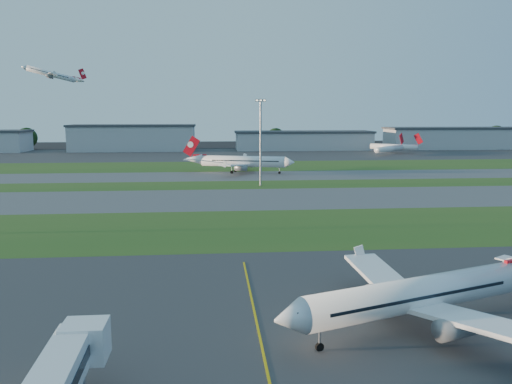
{
  "coord_description": "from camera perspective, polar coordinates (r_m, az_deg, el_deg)",
  "views": [
    {
      "loc": [
        0.64,
        -40.37,
        21.65
      ],
      "look_at": [
        8.71,
        51.88,
        7.0
      ],
      "focal_mm": 35.0,
      "sensor_mm": 36.0,
      "label": 1
    }
  ],
  "objects": [
    {
      "name": "apron_far",
      "position": [
        266.26,
        -5.14,
        4.29
      ],
      "size": [
        400.0,
        80.0,
        0.01
      ],
      "primitive_type": "cube",
      "color": "#333335",
      "rests_on": "ground"
    },
    {
      "name": "ground",
      "position": [
        45.82,
        -5.52,
        -19.26
      ],
      "size": [
        700.0,
        700.0,
        0.0
      ],
      "primitive_type": "plane",
      "color": "black",
      "rests_on": "ground"
    },
    {
      "name": "airliner_parked",
      "position": [
        53.84,
        18.42,
        -11.04
      ],
      "size": [
        31.92,
        26.96,
        10.35
      ],
      "rotation": [
        0.0,
        0.0,
        0.33
      ],
      "color": "white",
      "rests_on": "ground"
    },
    {
      "name": "mini_jet_far",
      "position": [
        287.36,
        15.51,
        5.0
      ],
      "size": [
        24.65,
        17.49,
        9.48
      ],
      "rotation": [
        0.0,
        0.0,
        -0.6
      ],
      "color": "white",
      "rests_on": "ground"
    },
    {
      "name": "tree_far_east",
      "position": [
        362.14,
        25.75,
        5.86
      ],
      "size": [
        12.65,
        12.65,
        13.8
      ],
      "color": "black",
      "rests_on": "ground"
    },
    {
      "name": "light_mast_centre",
      "position": [
        149.22,
        0.53,
        6.36
      ],
      "size": [
        3.2,
        0.7,
        25.8
      ],
      "color": "gray",
      "rests_on": "ground"
    },
    {
      "name": "hangar_west",
      "position": [
        299.21,
        -13.85,
        6.05
      ],
      "size": [
        71.4,
        23.0,
        15.2
      ],
      "color": "gray",
      "rests_on": "ground"
    },
    {
      "name": "mini_jet_near",
      "position": [
        272.0,
        15.03,
        4.81
      ],
      "size": [
        22.45,
        20.39,
        9.48
      ],
      "rotation": [
        0.0,
        0.0,
        0.73
      ],
      "color": "white",
      "rests_on": "ground"
    },
    {
      "name": "grass_strip_b",
      "position": [
        151.92,
        -5.19,
        0.76
      ],
      "size": [
        300.0,
        18.0,
        0.01
      ],
      "primitive_type": "cube",
      "color": "#2A551C",
      "rests_on": "ground"
    },
    {
      "name": "yellow_line",
      "position": [
        46.02,
        1.08,
        -19.08
      ],
      "size": [
        0.25,
        60.0,
        0.02
      ],
      "primitive_type": "cube",
      "color": "gold",
      "rests_on": "ground"
    },
    {
      "name": "grass_strip_c",
      "position": [
        206.51,
        -5.16,
        2.94
      ],
      "size": [
        300.0,
        40.0,
        0.01
      ],
      "primitive_type": "cube",
      "color": "#2A551C",
      "rests_on": "ground"
    },
    {
      "name": "tree_mid_east",
      "position": [
        312.22,
        2.26,
        6.26
      ],
      "size": [
        11.55,
        11.55,
        12.6
      ],
      "color": "black",
      "rests_on": "ground"
    },
    {
      "name": "taxiway_a",
      "position": [
        127.23,
        -5.22,
        -0.84
      ],
      "size": [
        300.0,
        32.0,
        0.01
      ],
      "primitive_type": "cube",
      "color": "#515154",
      "rests_on": "ground"
    },
    {
      "name": "apron_near",
      "position": [
        45.82,
        -5.52,
        -19.25
      ],
      "size": [
        300.0,
        70.0,
        0.01
      ],
      "primitive_type": "cube",
      "color": "#333335",
      "rests_on": "ground"
    },
    {
      "name": "airliner_departing",
      "position": [
        278.15,
        -22.33,
        12.35
      ],
      "size": [
        27.95,
        23.42,
        8.88
      ],
      "rotation": [
        0.0,
        0.0,
        0.24
      ],
      "color": "white"
    },
    {
      "name": "hangar_east",
      "position": [
        300.76,
        5.45,
        5.9
      ],
      "size": [
        81.6,
        23.0,
        11.2
      ],
      "color": "gray",
      "rests_on": "ground"
    },
    {
      "name": "airliner_taxiing",
      "position": [
        182.1,
        -1.59,
        3.49
      ],
      "size": [
        37.51,
        31.53,
        12.0
      ],
      "rotation": [
        0.0,
        0.0,
        2.86
      ],
      "color": "white",
      "rests_on": "ground"
    },
    {
      "name": "tree_east",
      "position": [
        328.32,
        15.48,
        5.96
      ],
      "size": [
        10.45,
        10.45,
        11.4
      ],
      "color": "black",
      "rests_on": "ground"
    },
    {
      "name": "taxiway_b",
      "position": [
        173.73,
        -5.18,
        1.8
      ],
      "size": [
        300.0,
        26.0,
        0.01
      ],
      "primitive_type": "cube",
      "color": "#515154",
      "rests_on": "ground"
    },
    {
      "name": "hangar_far_east",
      "position": [
        333.61,
        22.69,
        5.72
      ],
      "size": [
        96.9,
        23.0,
        13.2
      ],
      "color": "gray",
      "rests_on": "ground"
    },
    {
      "name": "tree_west",
      "position": [
        329.82,
        -24.72,
        5.65
      ],
      "size": [
        12.1,
        12.1,
        13.2
      ],
      "color": "black",
      "rests_on": "ground"
    },
    {
      "name": "tree_mid_west",
      "position": [
        307.47,
        -8.89,
        5.94
      ],
      "size": [
        9.9,
        9.9,
        10.8
      ],
      "color": "black",
      "rests_on": "ground"
    },
    {
      "name": "grass_strip_a",
      "position": [
        94.88,
        -5.27,
        -4.24
      ],
      "size": [
        300.0,
        34.0,
        0.01
      ],
      "primitive_type": "cube",
      "color": "#2A551C",
      "rests_on": "ground"
    }
  ]
}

